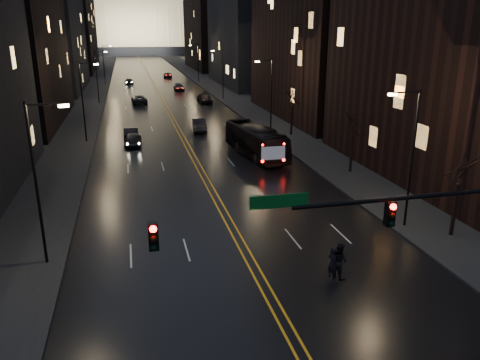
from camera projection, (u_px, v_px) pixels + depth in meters
ground at (299, 349)px, 18.95m from camera, size 900.00×900.00×0.00m
road at (147, 73)px, 139.29m from camera, size 20.00×320.00×0.02m
sidewalk_left at (98, 73)px, 136.19m from camera, size 8.00×320.00×0.16m
sidewalk_right at (194, 72)px, 142.35m from camera, size 8.00×320.00×0.16m
center_line at (147, 73)px, 139.29m from camera, size 0.62×320.00×0.01m
building_left_mid at (2, 16)px, 60.01m from camera, size 12.00×30.00×28.00m
building_left_far at (50, 41)px, 96.42m from camera, size 12.00×34.00×20.00m
building_left_dist at (72, 30)px, 140.24m from camera, size 12.00×40.00×24.00m
building_right_near at (461, 34)px, 38.40m from camera, size 12.00×26.00×24.00m
building_right_mid at (247, 26)px, 104.74m from camera, size 12.00×34.00×26.00m
building_right_dist at (210, 34)px, 149.79m from camera, size 12.00×40.00×22.00m
capitol at (134, 20)px, 245.10m from camera, size 90.00×50.00×58.50m
traffic_signal at (443, 220)px, 18.68m from camera, size 17.29×0.45×7.00m
streetlamp_right_near at (410, 152)px, 29.03m from camera, size 2.13×0.25×9.00m
streetlamp_left_near at (39, 176)px, 24.26m from camera, size 2.13×0.25×9.00m
streetlamp_right_mid at (270, 92)px, 56.80m from camera, size 2.13×0.25×9.00m
streetlamp_left_mid at (84, 98)px, 52.04m from camera, size 2.13×0.25×9.00m
streetlamp_right_far at (222, 71)px, 84.57m from camera, size 2.13×0.25×9.00m
streetlamp_left_far at (98, 74)px, 79.81m from camera, size 2.13×0.25×9.00m
streetlamp_right_dist at (197, 61)px, 112.34m from camera, size 2.13×0.25×9.00m
streetlamp_left_dist at (104, 62)px, 107.58m from camera, size 2.13×0.25×9.00m
tree_right_near at (461, 167)px, 27.83m from camera, size 2.40×2.40×6.65m
tree_right_mid at (354, 123)px, 40.79m from camera, size 2.40×2.40×6.65m
tree_right_far at (292, 98)px, 55.60m from camera, size 2.40×2.40×6.65m
bus at (256, 141)px, 47.46m from camera, size 4.08×11.41×3.11m
oncoming_car_a at (133, 139)px, 51.91m from camera, size 2.05×4.50×1.50m
oncoming_car_b at (131, 134)px, 54.54m from camera, size 1.71×4.64×1.52m
oncoming_car_c at (139, 99)px, 81.27m from camera, size 2.79×5.39×1.45m
oncoming_car_d at (129, 81)px, 109.87m from camera, size 2.13×4.61×1.30m
receding_car_a at (199, 125)px, 59.18m from camera, size 2.11×4.94×1.58m
receding_car_b at (205, 99)px, 81.47m from camera, size 2.46×5.03×1.65m
receding_car_c at (179, 87)px, 98.01m from camera, size 2.09×4.96×1.43m
receding_car_d at (168, 75)px, 125.18m from camera, size 2.45×4.82×1.30m
pedestrian_a at (333, 263)px, 24.12m from camera, size 0.59×0.73×1.74m
pedestrian_b at (339, 261)px, 24.17m from camera, size 0.79×1.05×1.93m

